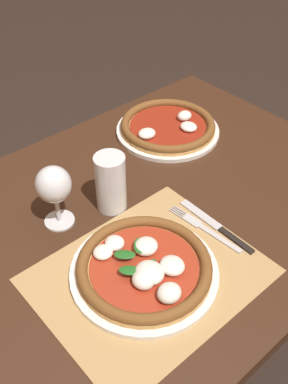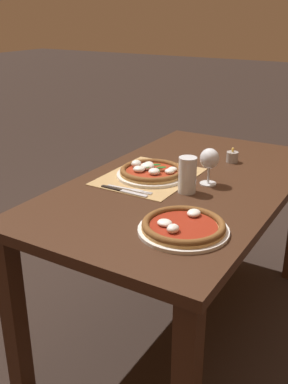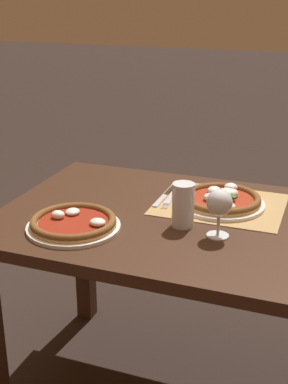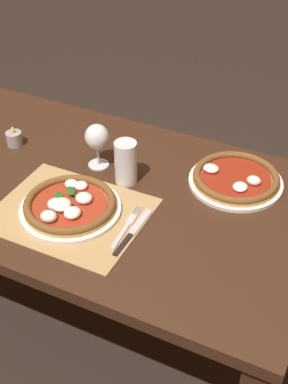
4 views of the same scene
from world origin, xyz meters
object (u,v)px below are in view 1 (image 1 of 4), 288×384
at_px(wine_glass, 54,187).
at_px(fork, 204,228).
at_px(pint_glass, 111,184).
at_px(pizza_far, 168,127).
at_px(knife, 216,226).
at_px(pizza_near, 145,268).

relative_size(wine_glass, fork, 0.77).
bearing_deg(fork, pint_glass, 117.81).
relative_size(pizza_far, pint_glass, 2.08).
xyz_separation_m(wine_glass, knife, (0.26, -0.25, -0.10)).
bearing_deg(pizza_far, fork, -121.84).
height_order(pint_glass, fork, pint_glass).
height_order(wine_glass, pint_glass, wine_glass).
distance_m(pizza_near, pint_glass, 0.23).
relative_size(pizza_near, wine_glass, 1.97).
relative_size(pizza_far, knife, 1.40).
height_order(pizza_far, knife, pizza_far).
distance_m(pizza_near, pizza_far, 0.53).
relative_size(pint_glass, fork, 0.72).
bearing_deg(fork, knife, -22.77).
bearing_deg(wine_glass, knife, -44.32).
bearing_deg(pint_glass, wine_glass, 162.87).
relative_size(fork, knife, 0.93).
bearing_deg(pizza_near, fork, 2.33).
xyz_separation_m(pizza_far, fork, (-0.21, -0.34, -0.01)).
xyz_separation_m(pizza_far, pint_glass, (-0.32, -0.14, 0.05)).
height_order(pizza_far, pint_glass, pint_glass).
xyz_separation_m(pizza_near, fork, (0.19, 0.01, -0.02)).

